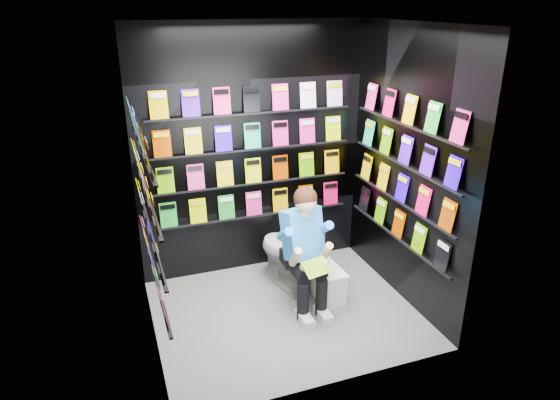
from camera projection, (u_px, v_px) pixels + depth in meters
name	position (u px, v px, depth m)	size (l,w,h in m)	color
floor	(285.00, 313.00, 4.74)	(2.40, 2.40, 0.00)	slate
ceiling	(287.00, 23.00, 3.77)	(2.40, 2.40, 0.00)	white
wall_back	(252.00, 153.00, 5.13)	(2.40, 0.04, 2.60)	black
wall_front	(337.00, 232.00, 3.38)	(2.40, 0.04, 2.60)	black
wall_left	(141.00, 202.00, 3.88)	(0.04, 2.00, 2.60)	black
wall_right	(407.00, 169.00, 4.63)	(0.04, 2.00, 2.60)	black
comics_back	(253.00, 153.00, 5.10)	(2.10, 0.06, 1.37)	#E7095A
comics_left	(145.00, 201.00, 3.88)	(0.06, 1.70, 1.37)	#E7095A
comics_right	(404.00, 169.00, 4.62)	(0.06, 1.70, 1.37)	#E7095A
toilet	(287.00, 252.00, 5.10)	(0.42, 0.75, 0.73)	white
longbox	(327.00, 285.00, 4.92)	(0.22, 0.40, 0.30)	white
longbox_lid	(328.00, 270.00, 4.86)	(0.24, 0.42, 0.03)	white
reader	(302.00, 234.00, 4.63)	(0.48, 0.70, 1.30)	blue
held_comic	(316.00, 267.00, 4.38)	(0.25, 0.01, 0.17)	green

